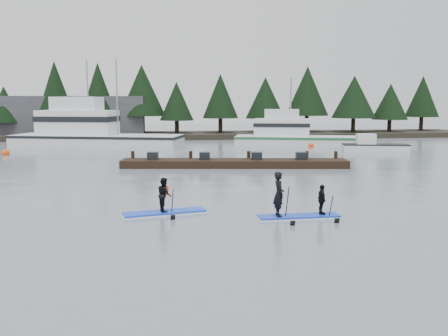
{
  "coord_description": "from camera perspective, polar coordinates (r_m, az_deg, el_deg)",
  "views": [
    {
      "loc": [
        -3.18,
        -18.45,
        4.42
      ],
      "look_at": [
        0.0,
        6.0,
        1.1
      ],
      "focal_mm": 40.0,
      "sensor_mm": 36.0,
      "label": 1
    }
  ],
  "objects": [
    {
      "name": "buoy_c",
      "position": [
        48.82,
        9.91,
        2.36
      ],
      "size": [
        0.55,
        0.55,
        0.55
      ],
      "primitive_type": "sphere",
      "color": "#FF450C",
      "rests_on": "ground"
    },
    {
      "name": "skiff",
      "position": [
        45.93,
        16.91,
        2.22
      ],
      "size": [
        5.82,
        2.92,
        0.65
      ],
      "primitive_type": "cube",
      "rotation": [
        0.0,
        0.0,
        -0.23
      ],
      "color": "silver",
      "rests_on": "ground"
    },
    {
      "name": "paddleboard_duo",
      "position": [
        19.09,
        8.13,
        -3.84
      ],
      "size": [
        3.14,
        1.14,
        2.31
      ],
      "rotation": [
        0.0,
        0.0,
        0.03
      ],
      "color": "blue",
      "rests_on": "ground"
    },
    {
      "name": "buoy_a",
      "position": [
        44.76,
        -23.67,
        1.35
      ],
      "size": [
        0.63,
        0.63,
        0.63
      ],
      "primitive_type": "sphere",
      "color": "#FF450C",
      "rests_on": "ground"
    },
    {
      "name": "far_shore",
      "position": [
        60.67,
        -4.39,
        3.75
      ],
      "size": [
        70.0,
        8.0,
        0.6
      ],
      "primitive_type": "cube",
      "color": "#2D281E",
      "rests_on": "ground"
    },
    {
      "name": "ground",
      "position": [
        19.24,
        2.31,
        -5.62
      ],
      "size": [
        160.0,
        160.0,
        0.0
      ],
      "primitive_type": "plane",
      "color": "slate",
      "rests_on": "ground"
    },
    {
      "name": "fishing_boat_large",
      "position": [
        49.94,
        -14.81,
        3.14
      ],
      "size": [
        16.83,
        8.79,
        9.31
      ],
      "rotation": [
        0.0,
        0.0,
        -0.28
      ],
      "color": "silver",
      "rests_on": "ground"
    },
    {
      "name": "paddleboard_solo",
      "position": [
        19.73,
        -6.82,
        -3.86
      ],
      "size": [
        3.34,
        1.52,
        1.88
      ],
      "rotation": [
        0.0,
        0.0,
        0.23
      ],
      "color": "blue",
      "rests_on": "ground"
    },
    {
      "name": "floating_dock",
      "position": [
        33.6,
        1.19,
        0.54
      ],
      "size": [
        15.27,
        4.03,
        0.5
      ],
      "primitive_type": "cube",
      "rotation": [
        0.0,
        0.0,
        -0.13
      ],
      "color": "black",
      "rests_on": "ground"
    },
    {
      "name": "treeline",
      "position": [
        60.69,
        -4.39,
        3.47
      ],
      "size": [
        60.0,
        4.0,
        8.0
      ],
      "primitive_type": null,
      "color": "black",
      "rests_on": "ground"
    },
    {
      "name": "waterfront_building",
      "position": [
        63.41,
        -17.31,
        5.59
      ],
      "size": [
        18.0,
        6.0,
        5.0
      ],
      "primitive_type": "cube",
      "color": "#4C4C51",
      "rests_on": "ground"
    },
    {
      "name": "fishing_boat_medium",
      "position": [
        50.4,
        7.84,
        3.15
      ],
      "size": [
        12.49,
        6.58,
        7.49
      ],
      "rotation": [
        0.0,
        0.0,
        -0.28
      ],
      "color": "silver",
      "rests_on": "ground"
    }
  ]
}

